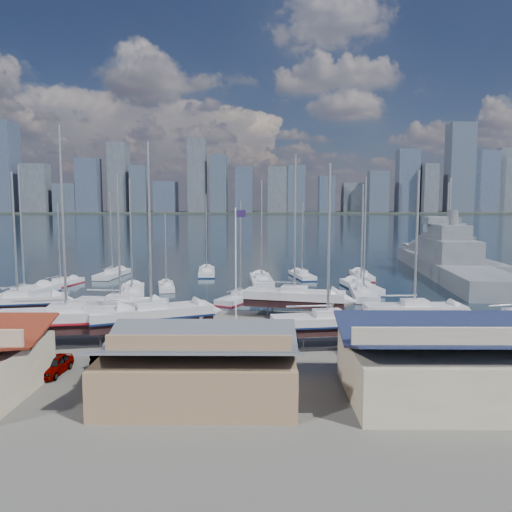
{
  "coord_description": "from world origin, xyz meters",
  "views": [
    {
      "loc": [
        3.84,
        -56.69,
        12.33
      ],
      "look_at": [
        3.38,
        8.0,
        5.53
      ],
      "focal_mm": 35.0,
      "sensor_mm": 36.0,
      "label": 1
    }
  ],
  "objects_px": {
    "naval_ship_east": "(447,266)",
    "naval_ship_west": "(446,257)",
    "sailboat_cradle_0": "(18,302)",
    "flagpole": "(237,259)",
    "car_a": "(54,365)"
  },
  "relations": [
    {
      "from": "naval_ship_east",
      "to": "naval_ship_west",
      "type": "xyz_separation_m",
      "value": [
        5.1,
        14.44,
        -0.01
      ]
    },
    {
      "from": "sailboat_cradle_0",
      "to": "flagpole",
      "type": "bearing_deg",
      "value": -18.06
    },
    {
      "from": "naval_ship_east",
      "to": "car_a",
      "type": "height_order",
      "value": "naval_ship_east"
    },
    {
      "from": "car_a",
      "to": "flagpole",
      "type": "height_order",
      "value": "flagpole"
    },
    {
      "from": "flagpole",
      "to": "sailboat_cradle_0",
      "type": "bearing_deg",
      "value": 174.09
    },
    {
      "from": "naval_ship_east",
      "to": "car_a",
      "type": "bearing_deg",
      "value": 142.68
    },
    {
      "from": "naval_ship_east",
      "to": "flagpole",
      "type": "relative_size",
      "value": 4.29
    },
    {
      "from": "sailboat_cradle_0",
      "to": "naval_ship_east",
      "type": "xyz_separation_m",
      "value": [
        57.9,
        34.44,
        -0.38
      ]
    },
    {
      "from": "car_a",
      "to": "flagpole",
      "type": "distance_m",
      "value": 19.83
    },
    {
      "from": "flagpole",
      "to": "naval_ship_west",
      "type": "bearing_deg",
      "value": 52.12
    },
    {
      "from": "naval_ship_west",
      "to": "flagpole",
      "type": "relative_size",
      "value": 3.93
    },
    {
      "from": "sailboat_cradle_0",
      "to": "naval_ship_west",
      "type": "height_order",
      "value": "naval_ship_west"
    },
    {
      "from": "car_a",
      "to": "sailboat_cradle_0",
      "type": "bearing_deg",
      "value": 125.71
    },
    {
      "from": "naval_ship_east",
      "to": "naval_ship_west",
      "type": "relative_size",
      "value": 1.09
    },
    {
      "from": "sailboat_cradle_0",
      "to": "flagpole",
      "type": "relative_size",
      "value": 1.3
    }
  ]
}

